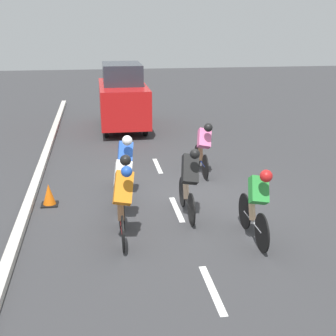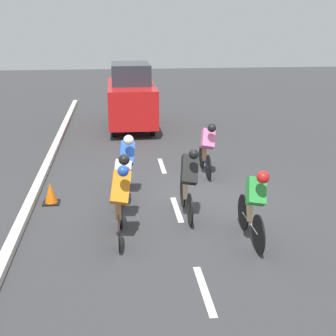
{
  "view_description": "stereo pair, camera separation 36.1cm",
  "coord_description": "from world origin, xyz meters",
  "px_view_note": "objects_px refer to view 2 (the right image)",
  "views": [
    {
      "loc": [
        1.61,
        9.81,
        3.93
      ],
      "look_at": [
        0.19,
        0.55,
        0.95
      ],
      "focal_mm": 50.0,
      "sensor_mm": 36.0,
      "label": 1
    },
    {
      "loc": [
        1.26,
        9.86,
        3.93
      ],
      "look_at": [
        0.19,
        0.55,
        0.95
      ],
      "focal_mm": 50.0,
      "sensor_mm": 36.0,
      "label": 2
    }
  ],
  "objects_px": {
    "cyclist_white": "(122,185)",
    "cyclist_green": "(254,204)",
    "cyclist_blue": "(127,163)",
    "cyclist_pink": "(207,147)",
    "cyclist_black": "(188,181)",
    "support_car": "(131,97)",
    "cyclist_orange": "(120,200)",
    "traffic_cone": "(51,193)"
  },
  "relations": [
    {
      "from": "cyclist_orange",
      "to": "cyclist_white",
      "type": "xyz_separation_m",
      "value": [
        -0.05,
        -0.9,
        -0.03
      ]
    },
    {
      "from": "cyclist_orange",
      "to": "cyclist_green",
      "type": "xyz_separation_m",
      "value": [
        -2.41,
        0.4,
        -0.03
      ]
    },
    {
      "from": "cyclist_black",
      "to": "support_car",
      "type": "xyz_separation_m",
      "value": [
        0.83,
        -8.56,
        0.39
      ]
    },
    {
      "from": "cyclist_black",
      "to": "cyclist_green",
      "type": "relative_size",
      "value": 0.98
    },
    {
      "from": "cyclist_blue",
      "to": "cyclist_pink",
      "type": "relative_size",
      "value": 1.05
    },
    {
      "from": "cyclist_black",
      "to": "cyclist_pink",
      "type": "xyz_separation_m",
      "value": [
        -0.92,
        -2.69,
        -0.04
      ]
    },
    {
      "from": "cyclist_blue",
      "to": "support_car",
      "type": "height_order",
      "value": "support_car"
    },
    {
      "from": "cyclist_blue",
      "to": "cyclist_orange",
      "type": "height_order",
      "value": "cyclist_orange"
    },
    {
      "from": "cyclist_white",
      "to": "cyclist_orange",
      "type": "bearing_deg",
      "value": 86.82
    },
    {
      "from": "traffic_cone",
      "to": "cyclist_orange",
      "type": "bearing_deg",
      "value": 127.72
    },
    {
      "from": "cyclist_black",
      "to": "cyclist_pink",
      "type": "height_order",
      "value": "cyclist_black"
    },
    {
      "from": "cyclist_blue",
      "to": "cyclist_white",
      "type": "bearing_deg",
      "value": 84.28
    },
    {
      "from": "support_car",
      "to": "traffic_cone",
      "type": "height_order",
      "value": "support_car"
    },
    {
      "from": "cyclist_blue",
      "to": "cyclist_pink",
      "type": "xyz_separation_m",
      "value": [
        -2.13,
        -1.25,
        -0.03
      ]
    },
    {
      "from": "cyclist_pink",
      "to": "support_car",
      "type": "bearing_deg",
      "value": -73.45
    },
    {
      "from": "cyclist_pink",
      "to": "cyclist_green",
      "type": "xyz_separation_m",
      "value": [
        -0.08,
        3.99,
        0.0
      ]
    },
    {
      "from": "cyclist_orange",
      "to": "traffic_cone",
      "type": "xyz_separation_m",
      "value": [
        1.52,
        -1.97,
        -0.56
      ]
    },
    {
      "from": "cyclist_blue",
      "to": "cyclist_green",
      "type": "xyz_separation_m",
      "value": [
        -2.21,
        2.74,
        -0.02
      ]
    },
    {
      "from": "support_car",
      "to": "traffic_cone",
      "type": "relative_size",
      "value": 8.3
    },
    {
      "from": "cyclist_orange",
      "to": "cyclist_green",
      "type": "bearing_deg",
      "value": 170.61
    },
    {
      "from": "cyclist_black",
      "to": "cyclist_green",
      "type": "xyz_separation_m",
      "value": [
        -1.0,
        1.3,
        -0.03
      ]
    },
    {
      "from": "cyclist_white",
      "to": "cyclist_green",
      "type": "xyz_separation_m",
      "value": [
        -2.36,
        1.3,
        0.0
      ]
    },
    {
      "from": "cyclist_pink",
      "to": "traffic_cone",
      "type": "bearing_deg",
      "value": 22.91
    },
    {
      "from": "traffic_cone",
      "to": "cyclist_green",
      "type": "bearing_deg",
      "value": 148.93
    },
    {
      "from": "cyclist_white",
      "to": "traffic_cone",
      "type": "xyz_separation_m",
      "value": [
        1.57,
        -1.07,
        -0.52
      ]
    },
    {
      "from": "cyclist_blue",
      "to": "cyclist_green",
      "type": "relative_size",
      "value": 1.01
    },
    {
      "from": "cyclist_blue",
      "to": "support_car",
      "type": "xyz_separation_m",
      "value": [
        -0.39,
        -7.11,
        0.4
      ]
    },
    {
      "from": "cyclist_black",
      "to": "traffic_cone",
      "type": "relative_size",
      "value": 3.41
    },
    {
      "from": "cyclist_green",
      "to": "support_car",
      "type": "relative_size",
      "value": 0.42
    },
    {
      "from": "cyclist_black",
      "to": "cyclist_white",
      "type": "height_order",
      "value": "cyclist_black"
    },
    {
      "from": "cyclist_orange",
      "to": "cyclist_pink",
      "type": "height_order",
      "value": "cyclist_orange"
    },
    {
      "from": "cyclist_orange",
      "to": "cyclist_green",
      "type": "relative_size",
      "value": 0.99
    },
    {
      "from": "cyclist_blue",
      "to": "cyclist_pink",
      "type": "distance_m",
      "value": 2.47
    },
    {
      "from": "cyclist_blue",
      "to": "cyclist_pink",
      "type": "height_order",
      "value": "cyclist_blue"
    },
    {
      "from": "support_car",
      "to": "cyclist_blue",
      "type": "bearing_deg",
      "value": 86.88
    },
    {
      "from": "cyclist_orange",
      "to": "traffic_cone",
      "type": "distance_m",
      "value": 2.55
    },
    {
      "from": "cyclist_black",
      "to": "cyclist_green",
      "type": "height_order",
      "value": "cyclist_black"
    },
    {
      "from": "cyclist_black",
      "to": "support_car",
      "type": "distance_m",
      "value": 8.6
    },
    {
      "from": "cyclist_blue",
      "to": "cyclist_green",
      "type": "bearing_deg",
      "value": 128.86
    },
    {
      "from": "cyclist_white",
      "to": "cyclist_pink",
      "type": "xyz_separation_m",
      "value": [
        -2.28,
        -2.7,
        -0.0
      ]
    },
    {
      "from": "cyclist_blue",
      "to": "traffic_cone",
      "type": "height_order",
      "value": "cyclist_blue"
    },
    {
      "from": "traffic_cone",
      "to": "cyclist_black",
      "type": "bearing_deg",
      "value": 160.03
    }
  ]
}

